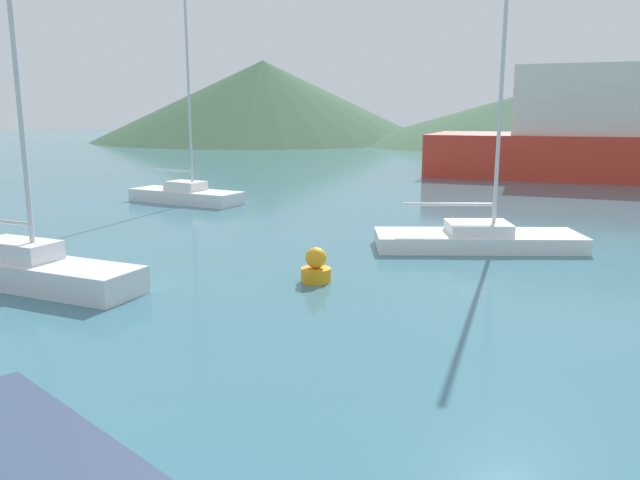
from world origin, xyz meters
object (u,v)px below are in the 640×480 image
sailboat_inner (186,193)px  buoy_marker (316,267)px  sailboat_outer (20,265)px  sailboat_middle (478,236)px

sailboat_inner → buoy_marker: 15.27m
sailboat_inner → sailboat_outer: sailboat_outer is taller
sailboat_outer → sailboat_middle: bearing=42.9°
sailboat_middle → buoy_marker: sailboat_middle is taller
sailboat_inner → sailboat_middle: bearing=-13.1°
sailboat_middle → sailboat_outer: sailboat_outer is taller
sailboat_middle → buoy_marker: size_ratio=11.50×
sailboat_outer → buoy_marker: 7.30m
sailboat_outer → buoy_marker: sailboat_outer is taller
sailboat_outer → sailboat_inner: bearing=109.8°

